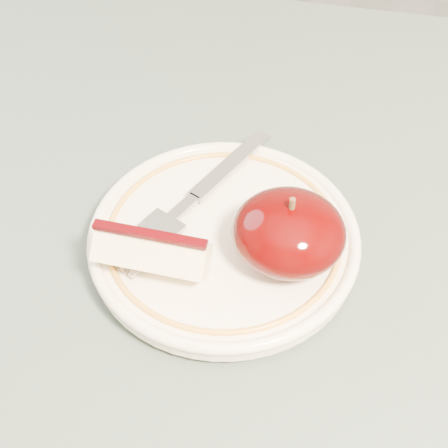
% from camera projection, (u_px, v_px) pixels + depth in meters
% --- Properties ---
extents(table, '(0.90, 0.90, 0.75)m').
position_uv_depth(table, '(102.00, 399.00, 0.47)').
color(table, brown).
rests_on(table, ground).
extents(plate, '(0.19, 0.19, 0.02)m').
position_uv_depth(plate, '(224.00, 237.00, 0.44)').
color(plate, beige).
rests_on(plate, table).
extents(apple_half, '(0.08, 0.07, 0.05)m').
position_uv_depth(apple_half, '(289.00, 232.00, 0.41)').
color(apple_half, '#2C0000').
rests_on(apple_half, plate).
extents(apple_wedge, '(0.08, 0.03, 0.04)m').
position_uv_depth(apple_wedge, '(152.00, 251.00, 0.40)').
color(apple_wedge, '#F8E8B7').
rests_on(apple_wedge, plate).
extents(fork, '(0.09, 0.16, 0.00)m').
position_uv_depth(fork, '(194.00, 198.00, 0.45)').
color(fork, '#93969B').
rests_on(fork, plate).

